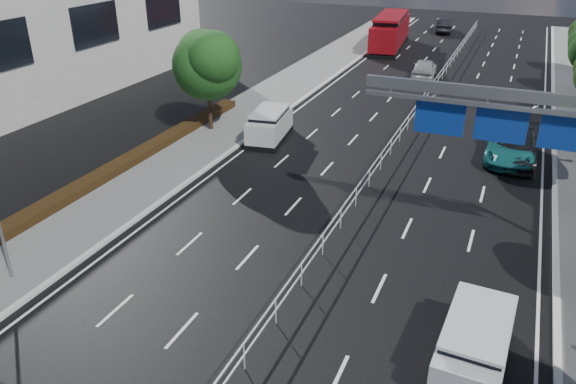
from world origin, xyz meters
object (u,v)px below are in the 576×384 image
at_px(overhead_gantry, 522,121).
at_px(parked_car_teal, 510,147).
at_px(near_car_silver, 424,68).
at_px(red_bus, 390,31).
at_px(near_car_dark, 444,25).
at_px(white_minivan, 270,125).
at_px(silver_minivan, 475,344).
at_px(parked_car_dark, 517,147).

xyz_separation_m(overhead_gantry, parked_car_teal, (-0.24, 10.35, -4.81)).
bearing_deg(near_car_silver, overhead_gantry, 101.45).
height_order(red_bus, near_car_dark, red_bus).
relative_size(overhead_gantry, near_car_silver, 2.08).
xyz_separation_m(near_car_silver, parked_car_teal, (8.09, -17.03, -0.04)).
relative_size(white_minivan, parked_car_teal, 0.83).
bearing_deg(near_car_silver, silver_minivan, 97.39).
bearing_deg(silver_minivan, red_bus, 109.73).
xyz_separation_m(white_minivan, silver_minivan, (14.21, -15.99, -0.03)).
distance_m(red_bus, near_car_dark, 12.67).
relative_size(silver_minivan, parked_car_dark, 0.83).
height_order(overhead_gantry, near_car_silver, overhead_gantry).
distance_m(near_car_silver, parked_car_teal, 18.86).
xyz_separation_m(white_minivan, red_bus, (0.21, 30.89, 0.89)).
bearing_deg(red_bus, near_car_silver, -68.17).
distance_m(overhead_gantry, silver_minivan, 9.32).
distance_m(red_bus, silver_minivan, 48.93).
relative_size(overhead_gantry, silver_minivan, 2.21).
distance_m(white_minivan, silver_minivan, 21.40).
xyz_separation_m(red_bus, silver_minivan, (14.00, -46.88, -0.92)).
height_order(white_minivan, red_bus, red_bus).
xyz_separation_m(white_minivan, parked_car_teal, (14.21, 2.41, -0.17)).
bearing_deg(silver_minivan, overhead_gantry, 91.39).
height_order(white_minivan, silver_minivan, white_minivan).
xyz_separation_m(near_car_dark, silver_minivan, (10.02, -58.87, 0.09)).
relative_size(parked_car_teal, parked_car_dark, 1.03).
xyz_separation_m(silver_minivan, parked_car_dark, (0.38, 18.43, -0.12)).
bearing_deg(white_minivan, near_car_dark, 76.45).
bearing_deg(silver_minivan, white_minivan, 134.73).
distance_m(red_bus, parked_car_teal, 31.75).
height_order(overhead_gantry, silver_minivan, overhead_gantry).
bearing_deg(overhead_gantry, parked_car_teal, 91.33).
relative_size(red_bus, parked_car_dark, 2.18).
xyz_separation_m(red_bus, parked_car_teal, (14.00, -28.48, -1.06)).
distance_m(white_minivan, parked_car_dark, 14.79).
relative_size(white_minivan, parked_car_dark, 0.85).
distance_m(overhead_gantry, parked_car_teal, 11.42).
bearing_deg(overhead_gantry, red_bus, 110.14).
bearing_deg(near_car_dark, parked_car_dark, 97.08).
xyz_separation_m(overhead_gantry, near_car_silver, (-8.33, 27.38, -4.77)).
height_order(silver_minivan, parked_car_teal, silver_minivan).
xyz_separation_m(overhead_gantry, red_bus, (-14.24, 38.83, -3.76)).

